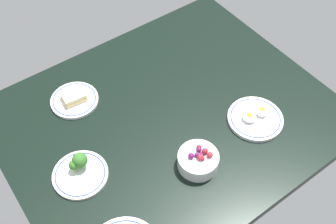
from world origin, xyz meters
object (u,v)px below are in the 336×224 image
object	(u,v)px
plate_sandwich	(74,99)
plate_broccoli	(80,170)
bowl_berries	(198,160)
plate_eggs	(255,118)

from	to	relation	value
plate_sandwich	plate_broccoli	distance (cm)	31.76
plate_sandwich	plate_broccoli	size ratio (longest dim) A/B	0.98
plate_sandwich	bowl_berries	world-z (taller)	bowl_berries
plate_eggs	plate_broccoli	xyz separation A→B (cm)	(62.10, -17.61, 0.92)
bowl_berries	plate_eggs	world-z (taller)	bowl_berries
bowl_berries	plate_broccoli	world-z (taller)	plate_broccoli
plate_sandwich	plate_broccoli	bearing A→B (deg)	65.79
plate_sandwich	bowl_berries	xyz separation A→B (cm)	(-20.26, 49.22, 1.87)
plate_sandwich	plate_eggs	distance (cm)	67.65
plate_eggs	plate_broccoli	distance (cm)	64.55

